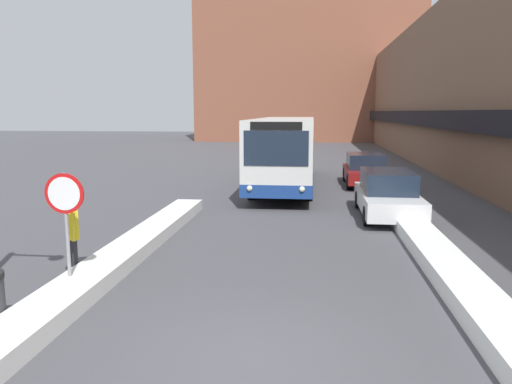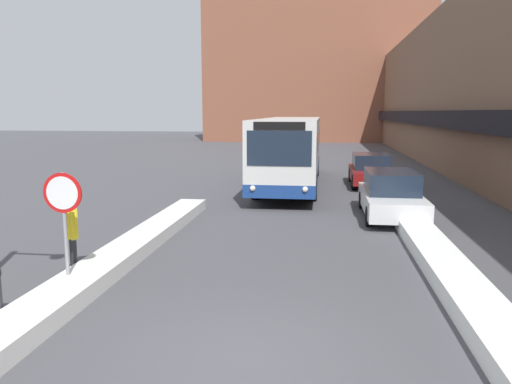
% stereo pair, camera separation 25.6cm
% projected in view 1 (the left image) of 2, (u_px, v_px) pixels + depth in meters
% --- Properties ---
extents(ground_plane, '(160.00, 160.00, 0.00)m').
position_uv_depth(ground_plane, '(257.00, 360.00, 6.97)').
color(ground_plane, '#47474C').
extents(building_row_right, '(5.50, 60.00, 9.52)m').
position_uv_depth(building_row_right, '(475.00, 89.00, 28.65)').
color(building_row_right, brown).
rests_on(building_row_right, ground_plane).
extents(building_backdrop_far, '(26.00, 8.00, 19.54)m').
position_uv_depth(building_backdrop_far, '(308.00, 58.00, 59.05)').
color(building_backdrop_far, brown).
rests_on(building_backdrop_far, ground_plane).
extents(snow_bank_left, '(0.90, 15.48, 0.34)m').
position_uv_depth(snow_bank_left, '(99.00, 273.00, 10.22)').
color(snow_bank_left, silver).
rests_on(snow_bank_left, ground_plane).
extents(snow_bank_right, '(0.90, 15.63, 0.36)m').
position_uv_depth(snow_bank_right, '(440.00, 258.00, 11.20)').
color(snow_bank_right, silver).
rests_on(snow_bank_right, ground_plane).
extents(city_bus, '(2.57, 12.48, 3.13)m').
position_uv_depth(city_bus, '(286.00, 149.00, 23.15)').
color(city_bus, silver).
rests_on(city_bus, ground_plane).
extents(parked_car_front, '(1.82, 4.59, 1.52)m').
position_uv_depth(parked_car_front, '(387.00, 194.00, 16.42)').
color(parked_car_front, silver).
rests_on(parked_car_front, ground_plane).
extents(parked_car_middle, '(1.88, 4.37, 1.49)m').
position_uv_depth(parked_car_middle, '(365.00, 169.00, 23.44)').
color(parked_car_middle, maroon).
rests_on(parked_car_middle, ground_plane).
extents(stop_sign, '(0.76, 0.08, 2.32)m').
position_uv_depth(stop_sign, '(65.00, 207.00, 9.25)').
color(stop_sign, gray).
rests_on(stop_sign, ground_plane).
extents(pedestrian, '(0.42, 0.50, 1.70)m').
position_uv_depth(pedestrian, '(72.00, 229.00, 10.35)').
color(pedestrian, '#232328').
rests_on(pedestrian, ground_plane).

